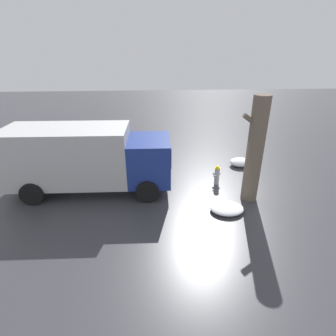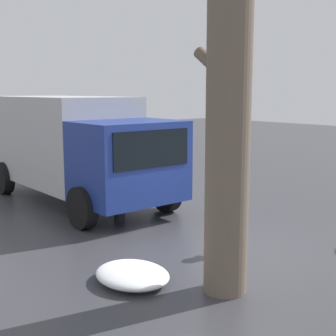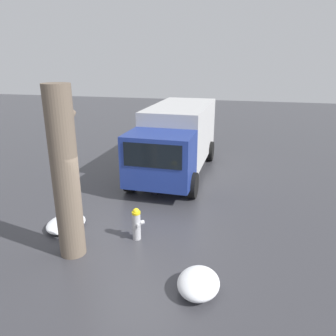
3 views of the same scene
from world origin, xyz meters
name	(u,v)px [view 3 (image 3 of 3)]	position (x,y,z in m)	size (l,w,h in m)	color
ground_plane	(137,239)	(0.00, 0.00, 0.00)	(60.00, 60.00, 0.00)	#38383D
fire_hydrant	(137,223)	(0.00, 0.00, 0.46)	(0.39, 0.36, 0.89)	#B7B7BC
tree_trunk	(65,175)	(-0.99, 1.33, 2.07)	(0.94, 0.62, 4.11)	#6B5B4C
delivery_truck	(177,137)	(5.54, 0.05, 1.50)	(6.65, 2.69, 2.72)	navy
pedestrian	(154,170)	(3.04, 0.34, 0.88)	(0.35, 0.35, 1.62)	#23232D
snow_pile_by_hydrant	(66,223)	(0.13, 2.16, 0.12)	(1.25, 1.03, 0.25)	white
snow_pile_curbside	(198,283)	(-1.70, -1.90, 0.21)	(1.08, 0.87, 0.42)	white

